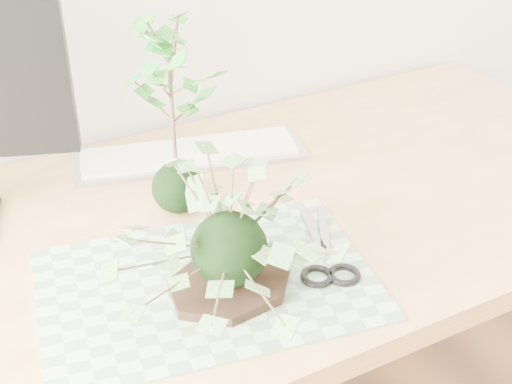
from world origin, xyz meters
TOP-DOWN VIEW (x-y plane):
  - desk at (-0.02, 1.23)m, footprint 1.60×0.70m
  - cutting_mat at (-0.10, 1.09)m, footprint 0.52×0.39m
  - stone_dish at (-0.08, 1.07)m, footprint 0.21×0.21m
  - ivy_kokedama at (-0.08, 1.07)m, footprint 0.35×0.35m
  - maple_kokedama at (-0.06, 1.29)m, footprint 0.21×0.21m
  - keyboard at (0.02, 1.44)m, footprint 0.44×0.22m
  - scissors at (0.08, 1.04)m, footprint 0.10×0.20m

SIDE VIEW (x-z plane):
  - desk at x=-0.02m, z-range 0.28..1.02m
  - cutting_mat at x=-0.10m, z-range 0.74..0.74m
  - keyboard at x=0.02m, z-range 0.74..0.76m
  - scissors at x=0.08m, z-range 0.74..0.75m
  - stone_dish at x=-0.08m, z-range 0.74..0.76m
  - ivy_kokedama at x=-0.08m, z-range 0.76..0.97m
  - maple_kokedama at x=-0.06m, z-range 0.81..1.16m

